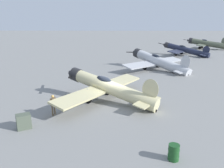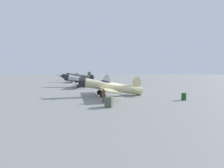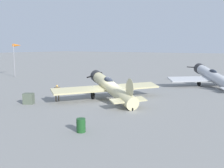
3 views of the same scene
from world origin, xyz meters
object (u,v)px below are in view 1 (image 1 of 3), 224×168
at_px(airplane_outer_stand, 206,43).
at_px(fuel_drum, 174,152).
at_px(airplane_far_line, 184,50).
at_px(airplane_mid_apron, 158,62).
at_px(equipment_crate, 24,121).
at_px(ground_crew_mechanic, 53,103).
at_px(airplane_foreground, 108,87).

relative_size(airplane_outer_stand, fuel_drum, 11.70).
distance_m(airplane_outer_stand, fuel_drum, 59.60).
xyz_separation_m(airplane_far_line, airplane_outer_stand, (13.95, -9.92, 0.28)).
bearing_deg(airplane_mid_apron, equipment_crate, 106.79).
relative_size(airplane_far_line, ground_crew_mechanic, 6.11).
relative_size(airplane_foreground, equipment_crate, 9.19).
distance_m(airplane_far_line, airplane_outer_stand, 17.12).
xyz_separation_m(airplane_mid_apron, ground_crew_mechanic, (-18.96, 11.54, -0.28)).
relative_size(airplane_far_line, airplane_outer_stand, 0.97).
bearing_deg(airplane_outer_stand, airplane_far_line, 84.34).
xyz_separation_m(airplane_mid_apron, airplane_outer_stand, (30.49, -18.64, 0.29)).
xyz_separation_m(airplane_foreground, fuel_drum, (-9.56, -4.15, -0.96)).
height_order(airplane_mid_apron, ground_crew_mechanic, airplane_mid_apron).
xyz_separation_m(airplane_foreground, ground_crew_mechanic, (-3.54, 4.25, -0.38)).
height_order(airplane_foreground, fuel_drum, airplane_foreground).
bearing_deg(equipment_crate, airplane_outer_stand, -31.32).
height_order(ground_crew_mechanic, equipment_crate, ground_crew_mechanic).
height_order(airplane_far_line, fuel_drum, airplane_far_line).
distance_m(ground_crew_mechanic, fuel_drum, 10.36).
height_order(equipment_crate, fuel_drum, equipment_crate).
relative_size(airplane_far_line, equipment_crate, 8.73).
bearing_deg(ground_crew_mechanic, equipment_crate, 78.63).
height_order(airplane_foreground, airplane_outer_stand, airplane_outer_stand).
bearing_deg(airplane_far_line, airplane_outer_stand, -86.99).
relative_size(ground_crew_mechanic, equipment_crate, 1.43).
distance_m(airplane_far_line, equipment_crate, 43.76).
xyz_separation_m(airplane_outer_stand, equipment_crate, (-51.95, 31.61, -1.08)).
distance_m(airplane_foreground, airplane_outer_stand, 52.72).
xyz_separation_m(airplane_far_line, fuel_drum, (-41.52, 11.85, -0.88)).
bearing_deg(airplane_outer_stand, ground_crew_mechanic, 88.35).
xyz_separation_m(airplane_mid_apron, equipment_crate, (-21.45, 12.97, -0.79)).
bearing_deg(airplane_far_line, equipment_crate, 98.70).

